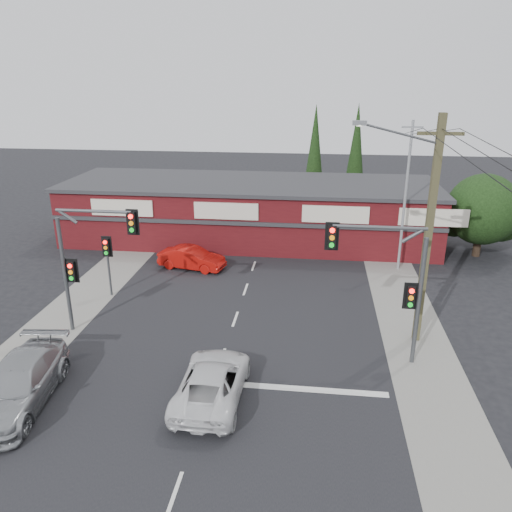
# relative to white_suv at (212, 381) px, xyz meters

# --- Properties ---
(ground) EXTENTS (120.00, 120.00, 0.00)m
(ground) POSITION_rel_white_suv_xyz_m (-0.18, 2.41, -0.70)
(ground) COLOR black
(ground) RESTS_ON ground
(road_strip) EXTENTS (14.00, 70.00, 0.01)m
(road_strip) POSITION_rel_white_suv_xyz_m (-0.18, 7.41, -0.69)
(road_strip) COLOR black
(road_strip) RESTS_ON ground
(verge_left) EXTENTS (3.00, 70.00, 0.02)m
(verge_left) POSITION_rel_white_suv_xyz_m (-8.68, 7.41, -0.69)
(verge_left) COLOR gray
(verge_left) RESTS_ON ground
(verge_right) EXTENTS (3.00, 70.00, 0.02)m
(verge_right) POSITION_rel_white_suv_xyz_m (8.32, 7.41, -0.69)
(verge_right) COLOR gray
(verge_right) RESTS_ON ground
(stop_line) EXTENTS (6.50, 0.35, 0.01)m
(stop_line) POSITION_rel_white_suv_xyz_m (3.32, 0.91, -0.68)
(stop_line) COLOR silver
(stop_line) RESTS_ON ground
(white_suv) EXTENTS (2.38, 5.04, 1.39)m
(white_suv) POSITION_rel_white_suv_xyz_m (0.00, 0.00, 0.00)
(white_suv) COLOR silver
(white_suv) RESTS_ON ground
(silver_suv) EXTENTS (2.85, 5.81, 1.63)m
(silver_suv) POSITION_rel_white_suv_xyz_m (-6.94, -1.20, 0.12)
(silver_suv) COLOR #9EA1A3
(silver_suv) RESTS_ON ground
(red_sedan) EXTENTS (4.34, 2.27, 1.36)m
(red_sedan) POSITION_rel_white_suv_xyz_m (-3.95, 12.89, -0.02)
(red_sedan) COLOR #AF100A
(red_sedan) RESTS_ON ground
(lane_dashes) EXTENTS (0.12, 38.21, 0.01)m
(lane_dashes) POSITION_rel_white_suv_xyz_m (-0.18, 2.72, -0.68)
(lane_dashes) COLOR silver
(lane_dashes) RESTS_ON ground
(shop_building) EXTENTS (27.30, 8.40, 4.22)m
(shop_building) POSITION_rel_white_suv_xyz_m (-1.17, 19.40, 1.44)
(shop_building) COLOR #440D11
(shop_building) RESTS_ON ground
(tree_cluster) EXTENTS (5.90, 5.10, 5.50)m
(tree_cluster) POSITION_rel_white_suv_xyz_m (14.52, 17.85, 2.20)
(tree_cluster) COLOR #2D2116
(tree_cluster) RESTS_ON ground
(conifer_near) EXTENTS (1.80, 1.80, 9.25)m
(conifer_near) POSITION_rel_white_suv_xyz_m (3.32, 26.41, 4.78)
(conifer_near) COLOR #2D2116
(conifer_near) RESTS_ON ground
(conifer_far) EXTENTS (1.80, 1.80, 9.25)m
(conifer_far) POSITION_rel_white_suv_xyz_m (6.82, 28.41, 4.78)
(conifer_far) COLOR #2D2116
(conifer_far) RESTS_ON ground
(traffic_mast_left) EXTENTS (3.77, 0.27, 5.97)m
(traffic_mast_left) POSITION_rel_white_suv_xyz_m (-6.60, 4.42, 3.23)
(traffic_mast_left) COLOR #47494C
(traffic_mast_left) RESTS_ON ground
(traffic_mast_right) EXTENTS (3.96, 0.27, 5.97)m
(traffic_mast_right) POSITION_rel_white_suv_xyz_m (6.69, 3.42, 3.25)
(traffic_mast_right) COLOR #47494C
(traffic_mast_right) RESTS_ON ground
(pedestal_signal) EXTENTS (0.55, 0.27, 3.38)m
(pedestal_signal) POSITION_rel_white_suv_xyz_m (-7.38, 8.42, 1.71)
(pedestal_signal) COLOR #47494C
(pedestal_signal) RESTS_ON ground
(utility_pole) EXTENTS (4.38, 0.59, 10.00)m
(utility_pole) POSITION_rel_white_suv_xyz_m (8.19, 5.40, 4.70)
(utility_pole) COLOR #4D482B
(utility_pole) RESTS_ON ground
(steel_pole) EXTENTS (1.20, 0.16, 9.00)m
(steel_pole) POSITION_rel_white_suv_xyz_m (8.82, 14.41, 4.01)
(steel_pole) COLOR gray
(steel_pole) RESTS_ON ground
(power_lines) EXTENTS (2.01, 29.00, 1.22)m
(power_lines) POSITION_rel_white_suv_xyz_m (8.30, -0.06, 8.34)
(power_lines) COLOR black
(power_lines) RESTS_ON ground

